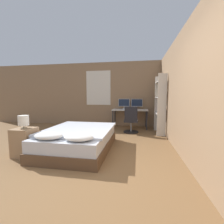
% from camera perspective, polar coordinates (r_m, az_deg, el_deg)
% --- Properties ---
extents(ground_plane, '(20.00, 20.00, 0.00)m').
position_cam_1_polar(ground_plane, '(2.61, -11.35, -23.14)').
color(ground_plane, brown).
extents(wall_back, '(12.00, 0.08, 2.70)m').
position_cam_1_polar(wall_back, '(6.44, 2.14, 6.81)').
color(wall_back, '#8E7051').
rests_on(wall_back, ground_plane).
extents(wall_side_right, '(0.06, 12.00, 2.70)m').
position_cam_1_polar(wall_side_right, '(3.74, 24.36, 6.77)').
color(wall_side_right, '#8E7051').
rests_on(wall_side_right, ground_plane).
extents(bed, '(1.49, 1.97, 0.59)m').
position_cam_1_polar(bed, '(3.66, -12.64, -10.12)').
color(bed, brown).
rests_on(bed, ground_plane).
extents(nightstand, '(0.40, 0.41, 0.60)m').
position_cam_1_polar(nightstand, '(3.73, -30.25, -9.88)').
color(nightstand, '#997551').
rests_on(nightstand, ground_plane).
extents(bedside_lamp, '(0.21, 0.21, 0.27)m').
position_cam_1_polar(bedside_lamp, '(3.63, -30.64, -2.82)').
color(bedside_lamp, gray).
rests_on(bedside_lamp, nightstand).
extents(desk, '(1.39, 0.68, 0.74)m').
position_cam_1_polar(desk, '(6.01, 6.86, 0.14)').
color(desk, beige).
rests_on(desk, ground_plane).
extents(monitor_left, '(0.46, 0.16, 0.42)m').
position_cam_1_polar(monitor_left, '(6.24, 4.60, 3.40)').
color(monitor_left, '#B7B7BC').
rests_on(monitor_left, desk).
extents(monitor_right, '(0.46, 0.16, 0.42)m').
position_cam_1_polar(monitor_right, '(6.22, 9.44, 3.33)').
color(monitor_right, '#B7B7BC').
rests_on(monitor_right, desk).
extents(keyboard, '(0.40, 0.13, 0.02)m').
position_cam_1_polar(keyboard, '(5.77, 6.76, 0.88)').
color(keyboard, '#B7B7BC').
rests_on(keyboard, desk).
extents(computer_mouse, '(0.07, 0.05, 0.04)m').
position_cam_1_polar(computer_mouse, '(5.76, 9.66, 0.91)').
color(computer_mouse, '#B7B7BC').
rests_on(computer_mouse, desk).
extents(office_chair, '(0.52, 0.52, 0.93)m').
position_cam_1_polar(office_chair, '(5.23, 7.26, -3.89)').
color(office_chair, black).
rests_on(office_chair, ground_plane).
extents(bookshelf, '(0.27, 0.84, 1.97)m').
position_cam_1_polar(bookshelf, '(5.24, 17.98, 3.68)').
color(bookshelf, beige).
rests_on(bookshelf, ground_plane).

